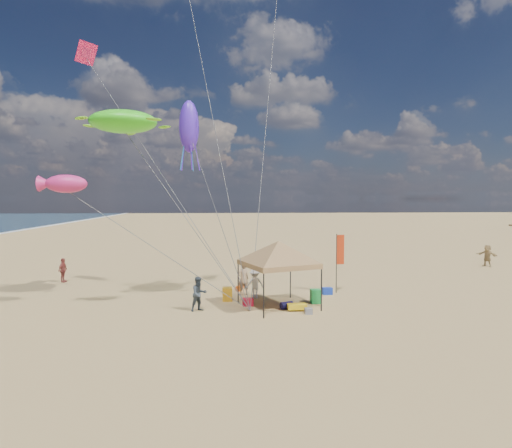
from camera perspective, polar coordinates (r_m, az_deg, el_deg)
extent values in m
plane|color=tan|center=(20.31, 0.77, -11.84)|extent=(280.00, 280.00, 0.00)
cylinder|color=black|center=(22.08, -2.38, -7.92)|extent=(0.06, 0.06, 2.02)
cylinder|color=black|center=(23.36, 4.58, -7.30)|extent=(0.06, 0.06, 2.02)
cylinder|color=black|center=(19.37, 1.03, -9.52)|extent=(0.06, 0.06, 2.02)
cylinder|color=black|center=(20.82, 8.67, -8.65)|extent=(0.06, 0.06, 2.02)
cube|color=olive|center=(21.15, 2.98, -5.31)|extent=(3.98, 3.98, 0.24)
pyramid|color=olive|center=(21.01, 2.99, -2.26)|extent=(5.78, 5.78, 1.01)
cylinder|color=black|center=(24.81, 10.62, -5.15)|extent=(0.04, 0.04, 3.36)
cube|color=red|center=(24.84, 11.12, -3.35)|extent=(0.48, 0.15, 1.68)
cube|color=#AC0D22|center=(21.74, -1.08, -10.31)|extent=(0.54, 0.38, 0.38)
cube|color=#1534B0|center=(24.55, 9.42, -8.76)|extent=(0.54, 0.38, 0.38)
cylinder|color=#0F0C38|center=(21.19, 4.09, -10.70)|extent=(0.69, 0.54, 0.36)
cylinder|color=#F75A0D|center=(25.14, -2.20, -8.45)|extent=(0.54, 0.69, 0.36)
cube|color=#1A903B|center=(22.47, 7.91, -9.47)|extent=(0.50, 0.50, 0.70)
cube|color=orange|center=(22.78, -3.83, -9.26)|extent=(0.50, 0.50, 0.70)
cube|color=slate|center=(20.40, 6.97, -11.39)|extent=(0.34, 0.30, 0.28)
cube|color=gold|center=(20.94, 5.45, -10.83)|extent=(0.90, 0.50, 0.24)
imported|color=tan|center=(23.93, -1.69, -7.28)|extent=(0.75, 0.58, 1.82)
imported|color=#36414A|center=(20.79, -7.57, -9.18)|extent=(1.01, 0.94, 1.65)
imported|color=silver|center=(23.18, -0.18, -7.90)|extent=(1.15, 0.83, 1.60)
imported|color=#983F3A|center=(30.23, -24.23, -5.59)|extent=(0.54, 0.96, 1.55)
imported|color=tan|center=(38.47, 28.33, -3.68)|extent=(1.32, 1.64, 1.75)
ellipsoid|color=#3AE41C|center=(22.79, -17.21, 12.83)|extent=(3.52, 2.91, 1.11)
ellipsoid|color=#D12874|center=(21.77, -23.86, 4.91)|extent=(2.10, 1.48, 0.85)
ellipsoid|color=#5225DA|center=(25.17, -8.87, 12.64)|extent=(1.43, 1.43, 2.91)
cube|color=#FF1C59|center=(31.50, -21.58, 20.32)|extent=(1.30, 1.46, 1.25)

